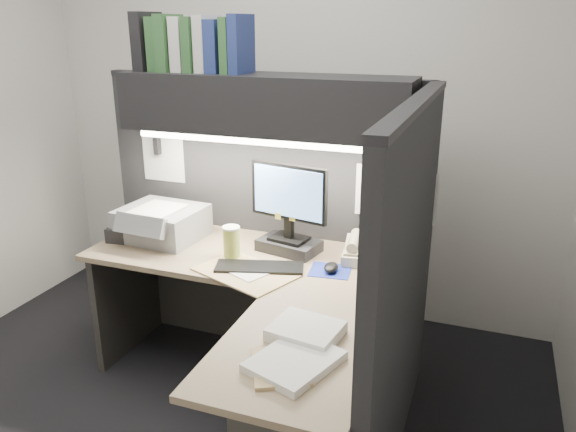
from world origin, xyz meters
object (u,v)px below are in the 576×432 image
(monitor, at_px, (289,218))
(notebook_stack, at_px, (136,231))
(printer, at_px, (162,223))
(telephone, at_px, (366,252))
(desk, at_px, (264,370))
(coffee_cup, at_px, (232,243))
(overhead_shelf, at_px, (264,104))
(keyboard, at_px, (259,268))

(monitor, height_order, notebook_stack, monitor)
(printer, height_order, notebook_stack, printer)
(telephone, bearing_deg, desk, -119.88)
(coffee_cup, height_order, printer, printer)
(monitor, height_order, telephone, monitor)
(telephone, bearing_deg, overhead_shelf, 166.67)
(keyboard, xyz_separation_m, telephone, (0.47, 0.30, 0.04))
(monitor, height_order, coffee_cup, monitor)
(desk, relative_size, notebook_stack, 6.26)
(overhead_shelf, xyz_separation_m, notebook_stack, (-0.72, -0.20, -0.73))
(coffee_cup, relative_size, printer, 0.37)
(desk, height_order, telephone, telephone)
(overhead_shelf, distance_m, printer, 0.91)
(desk, distance_m, printer, 1.14)
(keyboard, bearing_deg, monitor, 62.26)
(coffee_cup, bearing_deg, telephone, 17.10)
(overhead_shelf, relative_size, coffee_cup, 9.57)
(overhead_shelf, distance_m, monitor, 0.61)
(telephone, height_order, notebook_stack, telephone)
(desk, bearing_deg, monitor, 101.21)
(desk, bearing_deg, notebook_stack, 151.40)
(desk, relative_size, telephone, 7.15)
(coffee_cup, bearing_deg, monitor, 36.57)
(coffee_cup, bearing_deg, notebook_stack, 174.14)
(desk, relative_size, printer, 3.86)
(overhead_shelf, relative_size, telephone, 6.52)
(overhead_shelf, bearing_deg, coffee_cup, -107.60)
(monitor, distance_m, notebook_stack, 0.90)
(keyboard, distance_m, notebook_stack, 0.84)
(telephone, relative_size, coffee_cup, 1.47)
(notebook_stack, bearing_deg, coffee_cup, -5.86)
(printer, xyz_separation_m, notebook_stack, (-0.13, -0.06, -0.05))
(desk, bearing_deg, keyboard, 115.24)
(keyboard, bearing_deg, overhead_shelf, 91.11)
(printer, bearing_deg, telephone, 7.40)
(desk, height_order, notebook_stack, notebook_stack)
(keyboard, xyz_separation_m, printer, (-0.69, 0.22, 0.08))
(keyboard, relative_size, printer, 0.99)
(keyboard, xyz_separation_m, coffee_cup, (-0.20, 0.09, 0.07))
(telephone, xyz_separation_m, coffee_cup, (-0.67, -0.21, 0.03))
(monitor, distance_m, coffee_cup, 0.33)
(keyboard, height_order, notebook_stack, notebook_stack)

